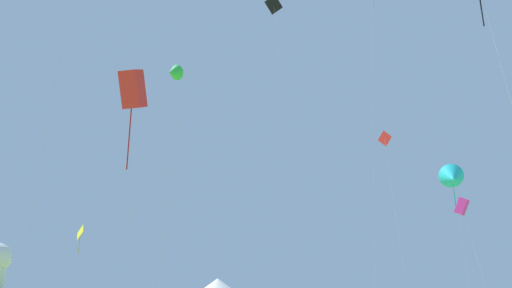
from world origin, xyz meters
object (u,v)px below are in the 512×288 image
kite_cyan_delta (452,178)px  kite_red_diamond (386,145)px  kite_green_delta (173,73)px  festival_tent_left (218,288)px  kite_red_box (133,90)px  kite_yellow_diamond (80,233)px  kite_magenta_box (462,206)px  kite_black_diamond (274,10)px

kite_cyan_delta → kite_red_diamond: (-9.48, -13.99, 0.02)m
kite_green_delta → festival_tent_left: bearing=88.6°
kite_red_box → kite_yellow_diamond: 31.66m
kite_cyan_delta → kite_yellow_diamond: kite_cyan_delta is taller
kite_red_box → festival_tent_left: 43.63m
kite_red_box → kite_red_diamond: 21.21m
kite_yellow_diamond → kite_green_delta: bearing=-39.8°
kite_magenta_box → kite_black_diamond: 27.84m
kite_black_diamond → kite_yellow_diamond: kite_black_diamond is taller
kite_yellow_diamond → kite_red_box: bearing=-59.9°
kite_green_delta → festival_tent_left: kite_green_delta is taller
kite_red_box → kite_black_diamond: bearing=58.8°
kite_cyan_delta → kite_red_diamond: kite_cyan_delta is taller
kite_red_diamond → festival_tent_left: size_ratio=3.24×
kite_red_box → kite_yellow_diamond: size_ratio=1.82×
festival_tent_left → kite_yellow_diamond: bearing=-134.6°
kite_red_box → kite_black_diamond: size_ratio=0.52×
kite_black_diamond → kite_yellow_diamond: size_ratio=3.50×
kite_yellow_diamond → festival_tent_left: 21.71m
kite_red_diamond → kite_black_diamond: bearing=149.9°
kite_red_diamond → kite_yellow_diamond: kite_red_diamond is taller
kite_yellow_diamond → kite_magenta_box: bearing=-11.5°
kite_red_box → kite_black_diamond: (9.20, 15.19, 15.25)m
kite_red_box → kite_red_diamond: bearing=27.1°
kite_magenta_box → kite_green_delta: size_ratio=0.42×
kite_magenta_box → kite_red_diamond: 12.51m
kite_green_delta → kite_cyan_delta: bearing=15.9°
kite_red_diamond → kite_green_delta: (-20.37, 5.47, 10.06)m
kite_cyan_delta → festival_tent_left: 36.20m
festival_tent_left → kite_green_delta: bearing=-91.4°
kite_cyan_delta → kite_red_diamond: size_ratio=1.03×
kite_black_diamond → kite_green_delta: (-10.75, -0.10, -6.95)m
kite_cyan_delta → festival_tent_left: size_ratio=3.33×
kite_yellow_diamond → kite_black_diamond: bearing=-25.0°
kite_red_diamond → kite_yellow_diamond: 38.67m
kite_magenta_box → kite_cyan_delta: size_ratio=0.68×
festival_tent_left → kite_magenta_box: bearing=-39.9°
kite_cyan_delta → kite_black_diamond: 26.94m
kite_green_delta → kite_red_box: bearing=-84.2°
festival_tent_left → kite_red_box: bearing=-88.8°
kite_magenta_box → festival_tent_left: bearing=140.1°
kite_cyan_delta → kite_green_delta: bearing=-164.1°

